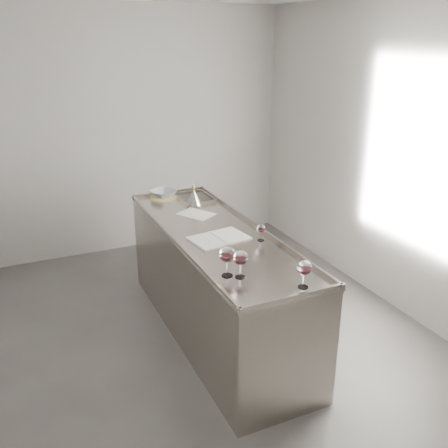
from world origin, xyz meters
name	(u,v)px	position (x,y,z in m)	size (l,w,h in m)	color
room_shell	(167,198)	(0.00, 0.00, 1.40)	(4.54, 5.04, 2.84)	#494745
counter	(216,284)	(0.50, 0.30, 0.47)	(0.77, 2.42, 0.97)	#9F968E
wine_glass_left	(227,255)	(0.27, -0.43, 1.10)	(0.11, 0.11, 0.22)	white
wine_glass_middle	(241,258)	(0.34, -0.49, 1.08)	(0.10, 0.10, 0.20)	white
wine_glass_right	(304,268)	(0.64, -0.78, 1.08)	(0.10, 0.10, 0.19)	white
wine_glass_small	(261,229)	(0.77, 0.02, 1.04)	(0.07, 0.07, 0.14)	white
notebook	(219,238)	(0.48, 0.18, 0.95)	(0.48, 0.37, 0.02)	silver
loose_paper_top	(196,214)	(0.53, 0.80, 0.94)	(0.22, 0.31, 0.00)	silver
trivet	(164,197)	(0.41, 1.38, 0.95)	(0.27, 0.27, 0.02)	beige
ceramic_bowl	(163,193)	(0.41, 1.38, 0.99)	(0.24, 0.24, 0.06)	#98AAB2
wine_funnel	(194,198)	(0.61, 1.07, 1.01)	(0.15, 0.15, 0.21)	#9C948B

